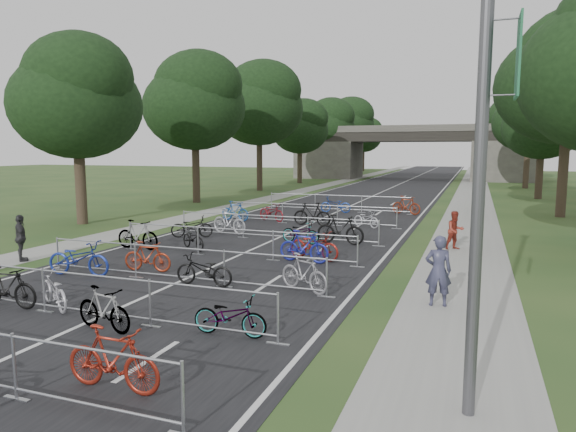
% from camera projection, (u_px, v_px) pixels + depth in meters
% --- Properties ---
extents(road, '(11.00, 140.00, 0.01)m').
position_uv_depth(road, '(394.00, 186.00, 55.23)').
color(road, black).
rests_on(road, ground).
extents(sidewalk_right, '(3.00, 140.00, 0.01)m').
position_uv_depth(sidewalk_right, '(473.00, 188.00, 52.50)').
color(sidewalk_right, gray).
rests_on(sidewalk_right, ground).
extents(sidewalk_left, '(2.00, 140.00, 0.01)m').
position_uv_depth(sidewalk_left, '(327.00, 185.00, 57.80)').
color(sidewalk_left, gray).
rests_on(sidewalk_left, ground).
extents(lane_markings, '(0.12, 140.00, 0.00)m').
position_uv_depth(lane_markings, '(394.00, 186.00, 55.23)').
color(lane_markings, silver).
rests_on(lane_markings, ground).
extents(overpass_bridge, '(31.00, 8.00, 7.05)m').
position_uv_depth(overpass_bridge, '(412.00, 153.00, 68.74)').
color(overpass_bridge, '#474540').
rests_on(overpass_bridge, ground).
extents(lamppost, '(0.61, 0.65, 8.21)m').
position_uv_depth(lamppost, '(484.00, 126.00, 7.16)').
color(lamppost, '#4C4C51').
rests_on(lamppost, ground).
extents(tree_left_0, '(6.72, 6.72, 10.25)m').
position_uv_depth(tree_left_0, '(77.00, 100.00, 26.58)').
color(tree_left_0, '#33261C').
rests_on(tree_left_0, ground).
extents(tree_left_1, '(7.56, 7.56, 11.53)m').
position_uv_depth(tree_left_1, '(195.00, 104.00, 37.65)').
color(tree_left_1, '#33261C').
rests_on(tree_left_1, ground).
extents(tree_right_1, '(8.18, 8.18, 12.47)m').
position_uv_depth(tree_right_1, '(572.00, 80.00, 29.19)').
color(tree_right_1, '#33261C').
rests_on(tree_right_1, ground).
extents(tree_left_2, '(8.40, 8.40, 12.81)m').
position_uv_depth(tree_left_2, '(260.00, 105.00, 48.71)').
color(tree_left_2, '#33261C').
rests_on(tree_left_2, ground).
extents(tree_right_2, '(6.16, 6.16, 9.39)m').
position_uv_depth(tree_right_2, '(544.00, 124.00, 40.61)').
color(tree_right_2, '#33261C').
rests_on(tree_right_2, ground).
extents(tree_left_3, '(6.72, 6.72, 10.25)m').
position_uv_depth(tree_left_3, '(300.00, 128.00, 60.09)').
color(tree_left_3, '#33261C').
rests_on(tree_left_3, ground).
extents(tree_right_3, '(7.17, 7.17, 10.93)m').
position_uv_depth(tree_right_3, '(530.00, 120.00, 51.65)').
color(tree_right_3, '#33261C').
rests_on(tree_right_3, ground).
extents(tree_left_4, '(7.56, 7.56, 11.53)m').
position_uv_depth(tree_left_4, '(328.00, 125.00, 71.16)').
color(tree_left_4, '#33261C').
rests_on(tree_left_4, ground).
extents(tree_right_4, '(8.18, 8.18, 12.47)m').
position_uv_depth(tree_right_4, '(522.00, 117.00, 62.69)').
color(tree_right_4, '#33261C').
rests_on(tree_right_4, ground).
extents(tree_left_5, '(8.40, 8.40, 12.81)m').
position_uv_depth(tree_left_5, '(349.00, 123.00, 82.22)').
color(tree_left_5, '#33261C').
rests_on(tree_left_5, ground).
extents(tree_right_5, '(6.16, 6.16, 9.39)m').
position_uv_depth(tree_right_5, '(514.00, 136.00, 74.11)').
color(tree_right_5, '#33261C').
rests_on(tree_right_5, ground).
extents(tree_left_6, '(6.72, 6.72, 10.25)m').
position_uv_depth(tree_left_6, '(364.00, 136.00, 93.60)').
color(tree_left_6, '#33261C').
rests_on(tree_left_6, ground).
extents(tree_right_6, '(7.17, 7.17, 10.93)m').
position_uv_depth(tree_right_6, '(510.00, 132.00, 85.16)').
color(tree_right_6, '#33261C').
rests_on(tree_right_6, ground).
extents(barrier_row_1, '(9.70, 0.08, 1.10)m').
position_uv_depth(barrier_row_1, '(95.00, 297.00, 11.98)').
color(barrier_row_1, '#A6A9AE').
rests_on(barrier_row_1, ground).
extents(barrier_row_2, '(9.70, 0.08, 1.10)m').
position_uv_depth(barrier_row_2, '(178.00, 264.00, 15.33)').
color(barrier_row_2, '#A6A9AE').
rests_on(barrier_row_2, ground).
extents(barrier_row_3, '(9.70, 0.08, 1.10)m').
position_uv_depth(barrier_row_3, '(235.00, 243.00, 18.87)').
color(barrier_row_3, '#A6A9AE').
rests_on(barrier_row_3, ground).
extents(barrier_row_4, '(9.70, 0.08, 1.10)m').
position_uv_depth(barrier_row_4, '(275.00, 228.00, 22.59)').
color(barrier_row_4, '#A6A9AE').
rests_on(barrier_row_4, ground).
extents(barrier_row_5, '(9.70, 0.08, 1.10)m').
position_uv_depth(barrier_row_5, '(309.00, 214.00, 27.24)').
color(barrier_row_5, '#A6A9AE').
rests_on(barrier_row_5, ground).
extents(barrier_row_6, '(9.70, 0.08, 1.10)m').
position_uv_depth(barrier_row_6, '(338.00, 203.00, 32.83)').
color(barrier_row_6, '#A6A9AE').
rests_on(barrier_row_6, ground).
extents(bike_3, '(1.82, 0.53, 1.09)m').
position_uv_depth(bike_3, '(113.00, 360.00, 8.38)').
color(bike_3, maroon).
rests_on(bike_3, ground).
extents(bike_4, '(1.80, 0.62, 1.06)m').
position_uv_depth(bike_4, '(7.00, 288.00, 12.82)').
color(bike_4, black).
rests_on(bike_4, ground).
extents(bike_5, '(1.85, 1.41, 0.93)m').
position_uv_depth(bike_5, '(54.00, 290.00, 12.79)').
color(bike_5, '#BBB9C2').
rests_on(bike_5, ground).
extents(bike_6, '(1.69, 0.75, 0.98)m').
position_uv_depth(bike_6, '(104.00, 309.00, 11.20)').
color(bike_6, '#A6A9AE').
rests_on(bike_6, ground).
extents(bike_7, '(1.69, 0.66, 0.87)m').
position_uv_depth(bike_7, '(230.00, 316.00, 10.90)').
color(bike_7, '#A6A9AE').
rests_on(bike_7, ground).
extents(bike_8, '(2.19, 0.98, 1.11)m').
position_uv_depth(bike_8, '(79.00, 259.00, 16.08)').
color(bike_8, navy).
rests_on(bike_8, ground).
extents(bike_9, '(1.70, 0.64, 1.00)m').
position_uv_depth(bike_9, '(147.00, 257.00, 16.66)').
color(bike_9, '#9E2F17').
rests_on(bike_9, ground).
extents(bike_10, '(1.81, 0.67, 0.94)m').
position_uv_depth(bike_10, '(204.00, 270.00, 14.90)').
color(bike_10, black).
rests_on(bike_10, ground).
extents(bike_11, '(1.81, 1.24, 1.06)m').
position_uv_depth(bike_11, '(304.00, 273.00, 14.28)').
color(bike_11, gray).
rests_on(bike_11, ground).
extents(bike_12, '(1.98, 0.65, 1.17)m').
position_uv_depth(bike_12, '(138.00, 235.00, 20.39)').
color(bike_12, '#A6A9AE').
rests_on(bike_12, ground).
extents(bike_13, '(1.74, 1.40, 0.89)m').
position_uv_depth(bike_13, '(193.00, 239.00, 20.36)').
color(bike_13, black).
rests_on(bike_13, ground).
extents(bike_14, '(1.94, 0.75, 1.13)m').
position_uv_depth(bike_14, '(304.00, 247.00, 18.01)').
color(bike_14, '#1C239C').
rests_on(bike_14, ground).
extents(bike_15, '(2.10, 1.12, 1.05)m').
position_uv_depth(bike_15, '(314.00, 245.00, 18.48)').
color(bike_15, maroon).
rests_on(bike_15, ground).
extents(bike_16, '(1.98, 1.35, 0.99)m').
position_uv_depth(bike_16, '(192.00, 227.00, 23.14)').
color(bike_16, black).
rests_on(bike_16, ground).
extents(bike_17, '(2.08, 1.08, 1.20)m').
position_uv_depth(bike_17, '(229.00, 221.00, 24.11)').
color(bike_17, '#B0B2B9').
rests_on(bike_17, ground).
extents(bike_18, '(1.86, 0.95, 0.93)m').
position_uv_depth(bike_18, '(301.00, 232.00, 21.73)').
color(bike_18, '#A6A9AE').
rests_on(bike_18, ground).
extents(bike_19, '(2.11, 0.76, 1.25)m').
position_uv_depth(bike_19, '(340.00, 230.00, 21.49)').
color(bike_19, black).
rests_on(bike_19, ground).
extents(bike_20, '(1.89, 0.85, 1.10)m').
position_uv_depth(bike_20, '(235.00, 211.00, 28.57)').
color(bike_20, navy).
rests_on(bike_20, ground).
extents(bike_21, '(2.06, 1.53, 1.03)m').
position_uv_depth(bike_21, '(272.00, 212.00, 28.45)').
color(bike_21, maroon).
rests_on(bike_21, ground).
extents(bike_22, '(2.04, 0.62, 1.22)m').
position_uv_depth(bike_22, '(312.00, 214.00, 26.73)').
color(bike_22, black).
rests_on(bike_22, ground).
extents(bike_23, '(1.73, 1.38, 0.88)m').
position_uv_depth(bike_23, '(366.00, 219.00, 26.17)').
color(bike_23, silver).
rests_on(bike_23, ground).
extents(bike_26, '(1.96, 0.76, 1.02)m').
position_uv_depth(bike_26, '(336.00, 205.00, 32.25)').
color(bike_26, navy).
rests_on(bike_26, ground).
extents(bike_27, '(1.95, 1.15, 1.13)m').
position_uv_depth(bike_27, '(406.00, 205.00, 31.36)').
color(bike_27, maroon).
rests_on(bike_27, ground).
extents(pedestrian_a, '(0.73, 0.55, 1.81)m').
position_uv_depth(pedestrian_a, '(438.00, 271.00, 12.95)').
color(pedestrian_a, '#373752').
rests_on(pedestrian_a, ground).
extents(pedestrian_b, '(0.94, 0.89, 1.53)m').
position_uv_depth(pedestrian_b, '(455.00, 231.00, 20.33)').
color(pedestrian_b, maroon).
rests_on(pedestrian_b, ground).
extents(pedestrian_c, '(1.02, 0.93, 1.67)m').
position_uv_depth(pedestrian_c, '(21.00, 238.00, 18.14)').
color(pedestrian_c, '#2A2A2C').
rests_on(pedestrian_c, ground).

